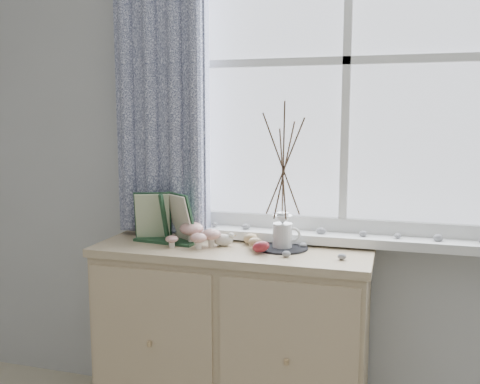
{
  "coord_description": "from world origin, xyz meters",
  "views": [
    {
      "loc": [
        0.52,
        -0.41,
        1.42
      ],
      "look_at": [
        -0.1,
        1.7,
        1.1
      ],
      "focal_mm": 40.0,
      "sensor_mm": 36.0,
      "label": 1
    }
  ],
  "objects": [
    {
      "name": "songbird_figurine",
      "position": [
        -0.19,
        1.76,
        0.88
      ],
      "size": [
        0.12,
        0.08,
        0.06
      ],
      "primitive_type": null,
      "rotation": [
        0.0,
        0.0,
        0.27
      ],
      "color": "white",
      "rests_on": "sideboard"
    },
    {
      "name": "crocheted_doily",
      "position": [
        0.07,
        1.78,
        0.85
      ],
      "size": [
        0.22,
        0.22,
        0.01
      ],
      "primitive_type": "cylinder",
      "color": "black",
      "rests_on": "sideboard"
    },
    {
      "name": "twig_pitcher",
      "position": [
        0.07,
        1.78,
        1.21
      ],
      "size": [
        0.29,
        0.29,
        0.63
      ],
      "rotation": [
        0.0,
        0.0,
        0.34
      ],
      "color": "silver",
      "rests_on": "crocheted_doily"
    },
    {
      "name": "sideboard_pebbles",
      "position": [
        0.2,
        1.71,
        0.86
      ],
      "size": [
        0.26,
        0.19,
        0.02
      ],
      "color": "#9A9A9C",
      "rests_on": "sideboard"
    },
    {
      "name": "sideboard",
      "position": [
        -0.15,
        1.75,
        0.43
      ],
      "size": [
        1.2,
        0.45,
        0.85
      ],
      "color": "tan",
      "rests_on": "ground"
    },
    {
      "name": "wooden_eggs",
      "position": [
        -0.04,
        1.74,
        0.88
      ],
      "size": [
        0.14,
        0.18,
        0.07
      ],
      "color": "tan",
      "rests_on": "sideboard"
    },
    {
      "name": "botanical_book",
      "position": [
        -0.46,
        1.72,
        0.97
      ],
      "size": [
        0.35,
        0.17,
        0.23
      ],
      "primitive_type": null,
      "rotation": [
        0.0,
        0.0,
        -0.13
      ],
      "color": "#1F4228",
      "rests_on": "sideboard"
    },
    {
      "name": "toadstool_cluster",
      "position": [
        -0.31,
        1.73,
        0.91
      ],
      "size": [
        0.23,
        0.16,
        0.1
      ],
      "color": "white",
      "rests_on": "sideboard"
    }
  ]
}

